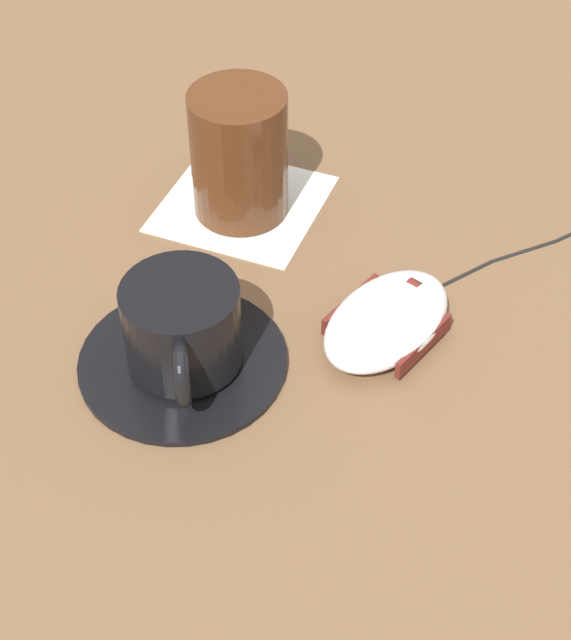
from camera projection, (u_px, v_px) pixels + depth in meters
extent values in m
plane|color=brown|center=(249.00, 302.00, 0.73)|extent=(3.00, 3.00, 0.00)
cylinder|color=black|center=(183.00, 359.00, 0.68)|extent=(0.15, 0.15, 0.01)
cylinder|color=black|center=(182.00, 324.00, 0.65)|extent=(0.08, 0.08, 0.06)
torus|color=black|center=(183.00, 371.00, 0.62)|extent=(0.04, 0.04, 0.05)
ellipsoid|color=silver|center=(387.00, 320.00, 0.69)|extent=(0.12, 0.09, 0.03)
cylinder|color=#591E19|center=(413.00, 288.00, 0.70)|extent=(0.01, 0.01, 0.01)
cube|color=#591E19|center=(350.00, 304.00, 0.71)|extent=(0.06, 0.01, 0.01)
cube|color=#591E19|center=(424.00, 345.00, 0.68)|extent=(0.06, 0.01, 0.01)
cylinder|color=black|center=(463.00, 274.00, 0.75)|extent=(0.06, 0.01, 0.00)
cylinder|color=black|center=(524.00, 250.00, 0.77)|extent=(0.06, 0.02, 0.00)
sphere|color=black|center=(433.00, 289.00, 0.73)|extent=(0.00, 0.00, 0.00)
sphere|color=black|center=(492.00, 260.00, 0.76)|extent=(0.00, 0.00, 0.00)
sphere|color=black|center=(556.00, 240.00, 0.77)|extent=(0.00, 0.00, 0.00)
cube|color=silver|center=(242.00, 203.00, 0.81)|extent=(0.17, 0.17, 0.00)
cylinder|color=#4C2814|center=(239.00, 154.00, 0.76)|extent=(0.08, 0.08, 0.11)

